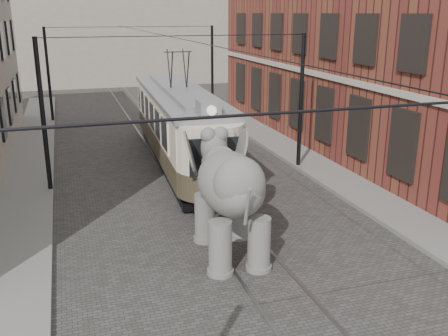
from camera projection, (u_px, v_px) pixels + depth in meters
name	position (u px, v px, depth m)	size (l,w,h in m)	color
ground	(232.00, 234.00, 16.32)	(120.00, 120.00, 0.00)	#43403E
tram_rails	(232.00, 234.00, 16.31)	(1.54, 80.00, 0.02)	slate
sidewalk_right	(392.00, 211.00, 18.02)	(2.00, 60.00, 0.15)	slate
sidewalk_left	(15.00, 260.00, 14.42)	(2.00, 60.00, 0.15)	slate
brick_building	(381.00, 29.00, 25.93)	(8.00, 26.00, 12.00)	maroon
distant_block	(106.00, 11.00, 50.72)	(28.00, 10.00, 14.00)	gray
catenary	(187.00, 114.00, 19.94)	(11.00, 30.20, 6.00)	black
tram	(179.00, 108.00, 23.38)	(2.70, 13.10, 5.20)	beige
elephant	(230.00, 200.00, 14.48)	(3.06, 5.56, 3.41)	#605E58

